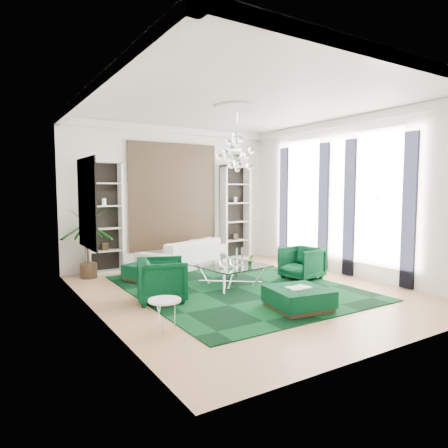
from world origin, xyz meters
TOP-DOWN VIEW (x-y plane):
  - floor at (0.00, 0.00)m, footprint 6.00×7.00m
  - ceiling at (0.00, 0.00)m, footprint 6.00×7.00m
  - wall_back at (0.00, 3.51)m, footprint 6.00×0.02m
  - wall_front at (0.00, -3.51)m, footprint 6.00×0.02m
  - wall_left at (-3.01, 0.00)m, footprint 0.02×7.00m
  - wall_right at (3.01, 0.00)m, footprint 0.02×7.00m
  - crown_molding at (0.00, 0.00)m, footprint 6.00×7.00m
  - ceiling_medallion at (0.00, 0.30)m, footprint 0.90×0.90m
  - tapestry at (0.00, 3.46)m, footprint 2.50×0.06m
  - shelving_left at (-1.95, 3.31)m, footprint 0.90×0.38m
  - shelving_right at (1.95, 3.31)m, footprint 0.90×0.38m
  - painting at (-2.97, 0.60)m, footprint 0.04×1.30m
  - window_near at (2.99, -0.90)m, footprint 0.03×1.10m
  - curtain_near_a at (2.96, -1.68)m, footprint 0.07×0.30m
  - curtain_near_b at (2.96, -0.12)m, footprint 0.07×0.30m
  - window_far at (2.99, 1.50)m, footprint 0.03×1.10m
  - curtain_far_a at (2.96, 0.72)m, footprint 0.07×0.30m
  - curtain_far_b at (2.96, 2.28)m, footprint 0.07×0.30m
  - rug at (0.00, 0.30)m, footprint 4.20×5.00m
  - sofa at (0.00, 2.85)m, footprint 2.81×2.01m
  - armchair_left at (-1.75, 0.20)m, footprint 1.12×1.10m
  - armchair_right at (1.75, 0.20)m, footprint 0.92×0.90m
  - coffee_table at (0.00, 0.55)m, footprint 1.50×1.50m
  - ottoman_side at (-1.35, 2.00)m, footprint 1.11×1.11m
  - ottoman_front at (0.05, -1.55)m, footprint 1.09×1.09m
  - book at (0.05, -1.55)m, footprint 0.42×0.28m
  - side_table at (-2.35, -1.30)m, footprint 0.62×0.62m
  - palm at (-2.45, 2.95)m, footprint 1.58×1.58m
  - chandelier at (0.00, 0.30)m, footprint 0.99×0.99m
  - table_plant at (0.33, 0.27)m, footprint 0.14×0.13m

SIDE VIEW (x-z plane):
  - floor at x=0.00m, z-range -0.02..0.00m
  - rug at x=0.00m, z-range 0.00..0.02m
  - ottoman_side at x=-1.35m, z-range 0.00..0.38m
  - ottoman_front at x=0.05m, z-range 0.00..0.38m
  - coffee_table at x=0.00m, z-range 0.00..0.46m
  - side_table at x=-2.35m, z-range 0.00..0.47m
  - armchair_right at x=1.75m, z-range 0.00..0.75m
  - sofa at x=0.00m, z-range 0.00..0.76m
  - book at x=0.05m, z-range 0.38..0.41m
  - armchair_left at x=-1.75m, z-range 0.00..0.81m
  - table_plant at x=0.33m, z-range 0.46..0.69m
  - palm at x=-2.45m, z-range 0.00..2.15m
  - shelving_left at x=-1.95m, z-range 0.00..2.80m
  - shelving_right at x=1.95m, z-range 0.00..2.80m
  - curtain_near_a at x=2.96m, z-range 0.02..3.27m
  - curtain_near_b at x=2.96m, z-range 0.02..3.27m
  - curtain_far_a at x=2.96m, z-range 0.02..3.27m
  - curtain_far_b at x=2.96m, z-range 0.02..3.27m
  - painting at x=-2.97m, z-range 1.05..2.65m
  - wall_back at x=0.00m, z-range 0.00..3.80m
  - wall_front at x=0.00m, z-range 0.00..3.80m
  - wall_left at x=-3.01m, z-range 0.00..3.80m
  - wall_right at x=3.01m, z-range 0.00..3.80m
  - tapestry at x=0.00m, z-range 0.50..3.30m
  - window_near at x=2.99m, z-range 0.45..3.35m
  - window_far at x=2.99m, z-range 0.45..3.35m
  - chandelier at x=0.00m, z-range 2.45..3.25m
  - crown_molding at x=0.00m, z-range 3.61..3.79m
  - ceiling_medallion at x=0.00m, z-range 3.75..3.79m
  - ceiling at x=0.00m, z-range 3.80..3.82m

